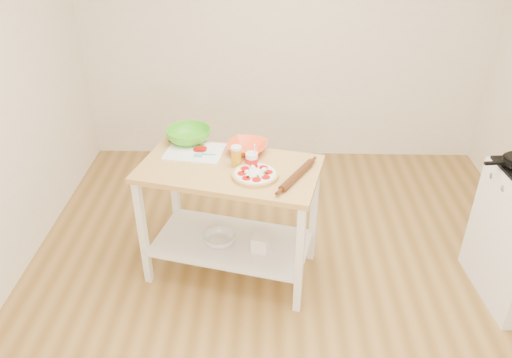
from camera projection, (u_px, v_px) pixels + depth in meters
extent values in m
cube|color=olive|center=(288.00, 305.00, 3.51)|extent=(4.00, 4.50, 0.02)
cube|color=#EEE2C8|center=(286.00, 27.00, 4.74)|extent=(4.00, 0.02, 2.70)
cube|color=tan|center=(229.00, 169.00, 3.37)|extent=(1.32, 0.92, 0.04)
cube|color=white|center=(232.00, 243.00, 3.70)|extent=(1.23, 0.84, 0.02)
cube|color=white|center=(143.00, 234.00, 3.49)|extent=(0.06, 0.06, 0.86)
cube|color=white|center=(175.00, 192.00, 3.96)|extent=(0.06, 0.06, 0.86)
cube|color=white|center=(299.00, 261.00, 3.24)|extent=(0.06, 0.06, 0.86)
cube|color=white|center=(314.00, 213.00, 3.71)|extent=(0.06, 0.06, 0.86)
cube|color=black|center=(495.00, 163.00, 3.25)|extent=(0.14, 0.04, 0.02)
cylinder|color=#D8B25C|center=(255.00, 175.00, 3.24)|extent=(0.31, 0.31, 0.02)
cylinder|color=#D8B25C|center=(255.00, 174.00, 3.24)|extent=(0.31, 0.31, 0.01)
cylinder|color=white|center=(255.00, 174.00, 3.24)|extent=(0.27, 0.27, 0.01)
cylinder|color=#AE0805|center=(268.00, 172.00, 3.24)|extent=(0.06, 0.06, 0.01)
cylinder|color=#AE0805|center=(263.00, 168.00, 3.29)|extent=(0.06, 0.06, 0.01)
cylinder|color=#AE0805|center=(254.00, 166.00, 3.31)|extent=(0.06, 0.06, 0.01)
cylinder|color=#AE0805|center=(245.00, 169.00, 3.28)|extent=(0.06, 0.06, 0.01)
cylinder|color=#AE0805|center=(242.00, 174.00, 3.22)|extent=(0.06, 0.06, 0.01)
cylinder|color=#AE0805|center=(247.00, 178.00, 3.17)|extent=(0.06, 0.06, 0.01)
cylinder|color=#AE0805|center=(257.00, 180.00, 3.16)|extent=(0.06, 0.06, 0.01)
cylinder|color=#AE0805|center=(266.00, 177.00, 3.19)|extent=(0.06, 0.06, 0.01)
sphere|color=white|center=(264.00, 170.00, 3.26)|extent=(0.04, 0.04, 0.04)
sphere|color=white|center=(253.00, 168.00, 3.28)|extent=(0.04, 0.04, 0.04)
sphere|color=white|center=(247.00, 172.00, 3.24)|extent=(0.04, 0.04, 0.04)
sphere|color=white|center=(252.00, 177.00, 3.19)|extent=(0.04, 0.04, 0.04)
sphere|color=white|center=(261.00, 175.00, 3.20)|extent=(0.04, 0.04, 0.04)
sphere|color=white|center=(263.00, 170.00, 3.26)|extent=(0.04, 0.04, 0.04)
sphere|color=white|center=(253.00, 167.00, 3.29)|extent=(0.04, 0.04, 0.04)
plane|color=#196012|center=(262.00, 173.00, 3.22)|extent=(0.03, 0.03, 0.00)
plane|color=#196012|center=(262.00, 168.00, 3.28)|extent=(0.04, 0.04, 0.00)
plane|color=#196012|center=(252.00, 168.00, 3.28)|extent=(0.03, 0.03, 0.00)
plane|color=#196012|center=(244.00, 172.00, 3.24)|extent=(0.03, 0.03, 0.00)
plane|color=#196012|center=(248.00, 177.00, 3.18)|extent=(0.04, 0.04, 0.00)
plane|color=#196012|center=(258.00, 176.00, 3.19)|extent=(0.03, 0.03, 0.00)
plane|color=#196012|center=(266.00, 173.00, 3.22)|extent=(0.03, 0.03, 0.00)
plane|color=#196012|center=(262.00, 168.00, 3.28)|extent=(0.04, 0.04, 0.00)
cube|color=white|center=(195.00, 152.00, 3.53)|extent=(0.44, 0.36, 0.01)
cube|color=#F4EACC|center=(181.00, 144.00, 3.59)|extent=(0.03, 0.03, 0.02)
cube|color=#F4EACC|center=(186.00, 144.00, 3.59)|extent=(0.03, 0.03, 0.02)
cube|color=#F4EACC|center=(191.00, 145.00, 3.58)|extent=(0.03, 0.03, 0.02)
cube|color=#F4EACC|center=(183.00, 142.00, 3.62)|extent=(0.03, 0.03, 0.02)
cube|color=#F4EACC|center=(187.00, 142.00, 3.62)|extent=(0.03, 0.03, 0.02)
cube|color=#F4EACC|center=(192.00, 142.00, 3.61)|extent=(0.03, 0.03, 0.02)
cylinder|color=#AE0805|center=(198.00, 150.00, 3.53)|extent=(0.07, 0.07, 0.01)
cylinder|color=#AE0805|center=(200.00, 149.00, 3.53)|extent=(0.07, 0.07, 0.01)
cylinder|color=#AE0805|center=(202.00, 148.00, 3.52)|extent=(0.07, 0.07, 0.01)
cube|color=#34C1B1|center=(198.00, 156.00, 3.46)|extent=(0.06, 0.04, 0.01)
cylinder|color=#34C1B1|center=(209.00, 154.00, 3.47)|extent=(0.10, 0.02, 0.01)
cube|color=silver|center=(192.00, 144.00, 3.61)|extent=(0.18, 0.08, 0.00)
cube|color=black|center=(175.00, 142.00, 3.63)|extent=(0.10, 0.05, 0.01)
imported|color=#F85325|center=(247.00, 147.00, 3.52)|extent=(0.34, 0.34, 0.07)
imported|color=#47B51E|center=(189.00, 135.00, 3.65)|extent=(0.37, 0.37, 0.10)
cylinder|color=#C79414|center=(236.00, 157.00, 3.34)|extent=(0.07, 0.07, 0.13)
cylinder|color=white|center=(236.00, 148.00, 3.30)|extent=(0.07, 0.07, 0.02)
cylinder|color=white|center=(252.00, 160.00, 3.33)|extent=(0.08, 0.08, 0.10)
cylinder|color=red|center=(252.00, 160.00, 3.33)|extent=(0.08, 0.08, 0.04)
cylinder|color=silver|center=(255.00, 150.00, 3.29)|extent=(0.01, 0.05, 0.10)
cylinder|color=#502912|center=(297.00, 175.00, 3.22)|extent=(0.24, 0.38, 0.05)
imported|color=silver|center=(220.00, 239.00, 3.66)|extent=(0.33, 0.33, 0.07)
cube|color=white|center=(260.00, 243.00, 3.58)|extent=(0.14, 0.14, 0.11)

